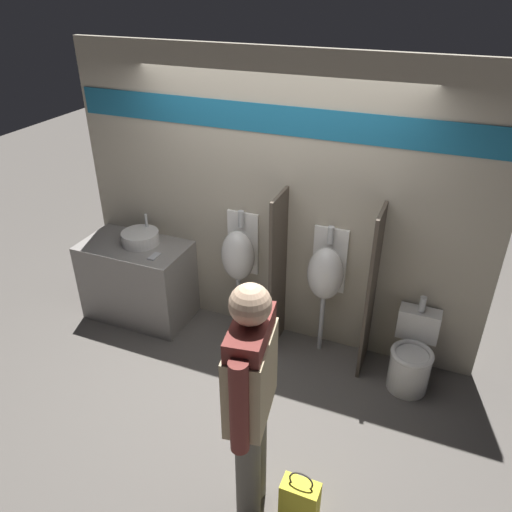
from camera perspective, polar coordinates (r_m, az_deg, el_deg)
The scene contains 12 objects.
ground_plane at distance 4.81m, azimuth -0.79°, elevation -11.86°, with size 16.00×16.00×0.00m, color #5B5651.
display_wall at distance 4.54m, azimuth 2.07°, elevation 5.94°, with size 3.89×0.07×2.70m.
sink_counter at distance 5.31m, azimuth -13.31°, elevation -2.70°, with size 1.07×0.62×0.83m.
sink_basin at distance 5.09m, azimuth -13.07°, elevation 2.06°, with size 0.37×0.37×0.26m.
cell_phone at distance 4.84m, azimuth -11.55°, elevation -0.03°, with size 0.07×0.14×0.01m.
divider_near_counter at distance 4.58m, azimuth 2.49°, elevation -2.04°, with size 0.03×0.41×1.57m.
divider_mid at distance 4.41m, azimuth 13.00°, elevation -4.23°, with size 0.03×0.41×1.57m.
urinal_near_counter at distance 4.74m, azimuth -2.02°, elevation 0.08°, with size 0.33×0.27×1.28m.
urinal_far at distance 4.50m, azimuth 7.96°, elevation -1.98°, with size 0.33×0.27×1.28m.
toilet at distance 4.62m, azimuth 17.36°, elevation -11.02°, with size 0.36×0.53×0.80m.
person_in_vest at distance 3.05m, azimuth -0.59°, elevation -15.29°, with size 0.30×0.62×1.79m.
shopping_bag at distance 3.65m, azimuth 5.00°, elevation -26.22°, with size 0.25×0.14×0.47m.
Camera 1 is at (1.43, -3.30, 3.20)m, focal length 35.00 mm.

